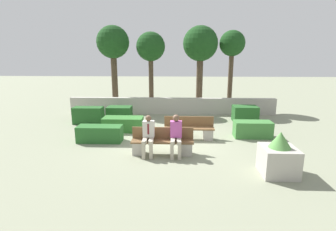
{
  "coord_description": "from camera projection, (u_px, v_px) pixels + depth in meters",
  "views": [
    {
      "loc": [
        0.36,
        -9.67,
        3.29
      ],
      "look_at": [
        -0.05,
        0.5,
        0.9
      ],
      "focal_mm": 28.0,
      "sensor_mm": 36.0,
      "label": 1
    }
  ],
  "objects": [
    {
      "name": "tree_center_right",
      "position": [
        200.0,
        46.0,
        15.18
      ],
      "size": [
        2.03,
        2.03,
        4.91
      ],
      "color": "#473828",
      "rests_on": "ground_plane"
    },
    {
      "name": "hedge_block_near_left",
      "position": [
        88.0,
        115.0,
        12.67
      ],
      "size": [
        1.41,
        0.62,
        0.81
      ],
      "color": "#235623",
      "rests_on": "ground_plane"
    },
    {
      "name": "hedge_block_far_right",
      "position": [
        119.0,
        113.0,
        13.63
      ],
      "size": [
        1.23,
        0.81,
        0.64
      ],
      "color": "#235623",
      "rests_on": "ground_plane"
    },
    {
      "name": "hedge_block_mid_left",
      "position": [
        123.0,
        124.0,
        11.46
      ],
      "size": [
        1.71,
        0.79,
        0.61
      ],
      "color": "#33702D",
      "rests_on": "ground_plane"
    },
    {
      "name": "person_seated_woman",
      "position": [
        176.0,
        133.0,
        8.56
      ],
      "size": [
        0.38,
        0.64,
        1.37
      ],
      "color": "#B2A893",
      "rests_on": "ground_plane"
    },
    {
      "name": "tree_rightmost",
      "position": [
        232.0,
        46.0,
        15.39
      ],
      "size": [
        1.5,
        1.5,
        4.67
      ],
      "color": "#473828",
      "rests_on": "ground_plane"
    },
    {
      "name": "perimeter_wall",
      "position": [
        172.0,
        106.0,
        14.7
      ],
      "size": [
        11.47,
        0.3,
        0.91
      ],
      "color": "#ADA89E",
      "rests_on": "ground_plane"
    },
    {
      "name": "tree_leftmost",
      "position": [
        113.0,
        44.0,
        14.97
      ],
      "size": [
        1.86,
        1.86,
        4.9
      ],
      "color": "#473828",
      "rests_on": "ground_plane"
    },
    {
      "name": "bench_left_side",
      "position": [
        189.0,
        131.0,
        10.35
      ],
      "size": [
        1.97,
        0.48,
        0.87
      ],
      "rotation": [
        0.0,
        0.0,
        -0.19
      ],
      "color": "brown",
      "rests_on": "ground_plane"
    },
    {
      "name": "hedge_block_far_left",
      "position": [
        100.0,
        134.0,
        10.05
      ],
      "size": [
        1.69,
        0.64,
        0.62
      ],
      "color": "#286028",
      "rests_on": "ground_plane"
    },
    {
      "name": "tree_center_left",
      "position": [
        151.0,
        48.0,
        14.97
      ],
      "size": [
        1.65,
        1.65,
        4.54
      ],
      "color": "#473828",
      "rests_on": "ground_plane"
    },
    {
      "name": "hedge_block_mid_right",
      "position": [
        253.0,
        129.0,
        10.57
      ],
      "size": [
        1.48,
        0.66,
        0.66
      ],
      "color": "#3D7A38",
      "rests_on": "ground_plane"
    },
    {
      "name": "ground_plane",
      "position": [
        169.0,
        141.0,
        10.18
      ],
      "size": [
        60.0,
        60.0,
        0.0
      ],
      "primitive_type": "plane",
      "color": "gray"
    },
    {
      "name": "planter_corner_left",
      "position": [
        279.0,
        157.0,
        7.25
      ],
      "size": [
        0.94,
        0.94,
        1.24
      ],
      "color": "#ADA89E",
      "rests_on": "ground_plane"
    },
    {
      "name": "person_seated_man",
      "position": [
        148.0,
        134.0,
        8.59
      ],
      "size": [
        0.38,
        0.64,
        1.34
      ],
      "color": "#B2A893",
      "rests_on": "ground_plane"
    },
    {
      "name": "bench_front",
      "position": [
        162.0,
        144.0,
        8.81
      ],
      "size": [
        2.08,
        0.48,
        0.87
      ],
      "color": "brown",
      "rests_on": "ground_plane"
    },
    {
      "name": "hedge_block_near_right",
      "position": [
        245.0,
        114.0,
        13.03
      ],
      "size": [
        1.18,
        0.87,
        0.78
      ],
      "color": "#235623",
      "rests_on": "ground_plane"
    }
  ]
}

